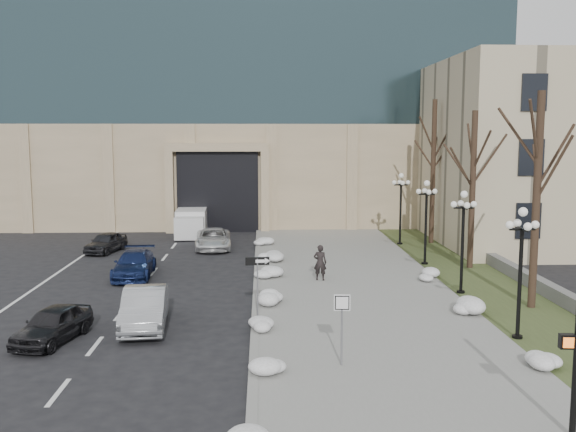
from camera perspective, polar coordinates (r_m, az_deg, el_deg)
The scene contains 32 objects.
ground at distance 17.23m, azimuth 0.25°, elevation -17.66°, with size 160.00×160.00×0.00m, color black.
sidewalk at distance 30.76m, azimuth 5.64°, elevation -6.29°, with size 9.00×40.00×0.12m, color gray.
curb at distance 30.47m, azimuth -2.83°, elevation -6.37°, with size 0.30×40.00×0.14m, color gray.
grass_strip at distance 32.30m, azimuth 17.20°, elevation -5.94°, with size 4.00×40.00×0.10m, color #394522.
stone_wall at distance 34.76m, azimuth 19.24°, elevation -4.59°, with size 0.50×30.00×0.70m, color slate.
office_tower at distance 60.26m, azimuth -3.69°, elevation 18.03°, with size 40.00×24.70×36.00m.
car_a at distance 24.29m, azimuth -20.20°, elevation -9.03°, with size 1.48×3.68×1.25m, color black.
car_b at distance 25.00m, azimuth -12.64°, elevation -8.01°, with size 1.58×4.52×1.49m, color #A8ABB0.
car_c at distance 33.76m, azimuth -13.50°, elevation -4.19°, with size 1.85×4.55×1.32m, color navy.
car_d at distance 41.00m, azimuth -6.67°, elevation -2.03°, with size 2.16×4.69×1.30m, color silver.
car_e at distance 41.20m, azimuth -15.88°, elevation -2.26°, with size 1.47×3.65×1.24m, color #29292E.
pedestrian at distance 31.59m, azimuth 2.87°, elevation -4.15°, with size 0.65×0.42×1.77m, color black.
box_truck at distance 46.89m, azimuth -8.55°, elevation -0.56°, with size 2.30×6.04×1.89m.
one_way_sign at distance 24.67m, azimuth -2.36°, elevation -4.70°, with size 0.97×0.27×2.60m.
keep_sign at distance 20.08m, azimuth 4.82°, elevation -8.71°, with size 0.51×0.09×2.37m.
traffic_signal at distance 16.81m, azimuth 24.14°, elevation -11.78°, with size 0.67×0.90×3.94m.
snow_clump_b at distance 19.45m, azimuth -2.08°, elevation -13.70°, with size 1.10×1.60×0.36m, color white.
snow_clump_c at distance 23.92m, azimuth -1.84°, elevation -9.64°, with size 1.10×1.60×0.36m, color white.
snow_clump_d at distance 27.51m, azimuth -1.94°, elevation -7.37°, with size 1.10×1.60×0.36m, color white.
snow_clump_e at distance 32.22m, azimuth -1.85°, elevation -5.19°, with size 1.10×1.60×0.36m, color white.
snow_clump_f at distance 36.83m, azimuth -1.75°, elevation -3.61°, with size 1.10×1.60×0.36m, color white.
snow_clump_g at distance 41.64m, azimuth -2.09°, elevation -2.33°, with size 1.10×1.60×0.36m, color white.
snow_clump_h at distance 21.91m, azimuth 20.87°, elevation -11.74°, with size 1.10×1.60×0.36m, color white.
snow_clump_i at distance 26.98m, azimuth 15.70°, elevation -7.94°, with size 1.10×1.60×0.36m, color white.
snow_clump_j at distance 32.69m, azimuth 12.55°, elevation -5.18°, with size 1.10×1.60×0.36m, color white.
lamppost_a at distance 23.78m, azimuth 20.01°, elevation -3.31°, with size 1.18×1.18×4.76m.
lamppost_b at distance 29.81m, azimuth 15.29°, elevation -1.05°, with size 1.18×1.18×4.76m.
lamppost_c at distance 36.00m, azimuth 12.18°, elevation 0.45°, with size 1.18×1.18×4.76m.
lamppost_d at distance 42.29m, azimuth 9.99°, elevation 1.50°, with size 1.18×1.18×4.76m.
tree_near at distance 27.98m, azimuth 21.34°, elevation 3.85°, with size 3.20×3.20×9.00m.
tree_mid at distance 35.47m, azimuth 16.15°, elevation 4.17°, with size 3.20×3.20×8.50m.
tree_far at distance 43.10m, azimuth 12.82°, elevation 5.64°, with size 3.20×3.20×9.50m.
Camera 1 is at (-0.70, -15.60, 7.27)m, focal length 40.00 mm.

